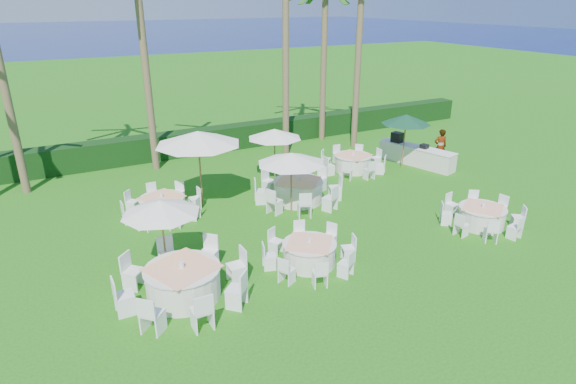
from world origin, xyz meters
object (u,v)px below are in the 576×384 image
at_px(banquet_table_b, 309,253).
at_px(umbrella_d, 275,134).
at_px(umbrella_c, 198,138).
at_px(buffet_table, 416,155).
at_px(banquet_table_f, 353,162).
at_px(banquet_table_e, 298,190).
at_px(staff_person, 440,147).
at_px(banquet_table_c, 482,216).
at_px(umbrella_b, 291,158).
at_px(banquet_table_a, 183,281).
at_px(banquet_table_d, 162,206).
at_px(umbrella_green, 406,119).
at_px(umbrella_a, 160,207).

bearing_deg(banquet_table_b, umbrella_d, 71.50).
relative_size(umbrella_c, umbrella_d, 1.38).
bearing_deg(buffet_table, banquet_table_f, 168.14).
height_order(banquet_table_e, umbrella_d, umbrella_d).
bearing_deg(banquet_table_f, buffet_table, -11.86).
distance_m(banquet_table_f, staff_person, 4.35).
height_order(banquet_table_c, buffet_table, buffet_table).
relative_size(banquet_table_b, staff_person, 1.63).
distance_m(banquet_table_c, buffet_table, 6.74).
height_order(banquet_table_b, banquet_table_c, banquet_table_b).
xyz_separation_m(banquet_table_e, umbrella_b, (-0.76, -0.83, 1.65)).
xyz_separation_m(banquet_table_c, staff_person, (3.62, 5.74, 0.48)).
distance_m(banquet_table_a, banquet_table_d, 5.45).
xyz_separation_m(banquet_table_f, umbrella_green, (2.30, -0.72, 1.90)).
distance_m(umbrella_green, buffet_table, 2.01).
distance_m(umbrella_d, umbrella_green, 6.17).
distance_m(umbrella_c, buffet_table, 10.76).
height_order(banquet_table_b, umbrella_b, umbrella_b).
xyz_separation_m(umbrella_green, staff_person, (1.88, -0.42, -1.44)).
bearing_deg(umbrella_c, banquet_table_e, -22.00).
distance_m(banquet_table_a, umbrella_c, 6.51).
bearing_deg(umbrella_a, banquet_table_c, -11.01).
bearing_deg(banquet_table_d, buffet_table, 0.78).
distance_m(banquet_table_a, umbrella_green, 13.42).
bearing_deg(umbrella_b, staff_person, 10.48).
relative_size(umbrella_b, umbrella_d, 1.07).
bearing_deg(umbrella_b, banquet_table_e, 47.50).
xyz_separation_m(banquet_table_f, umbrella_a, (-9.90, -4.85, 1.69)).
bearing_deg(umbrella_d, banquet_table_f, -7.52).
height_order(banquet_table_b, buffet_table, buffet_table).
bearing_deg(umbrella_c, banquet_table_d, -171.09).
distance_m(banquet_table_c, umbrella_d, 8.72).
relative_size(banquet_table_f, umbrella_green, 1.17).
distance_m(banquet_table_d, buffet_table, 12.12).
xyz_separation_m(banquet_table_a, umbrella_green, (12.11, 5.49, 1.83)).
distance_m(banquet_table_b, umbrella_b, 4.13).
xyz_separation_m(banquet_table_b, umbrella_d, (2.28, 6.81, 1.73)).
xyz_separation_m(banquet_table_a, umbrella_d, (6.06, 6.70, 1.64)).
bearing_deg(umbrella_green, umbrella_b, -163.57).
bearing_deg(banquet_table_d, banquet_table_e, -12.79).
bearing_deg(umbrella_c, umbrella_b, -39.78).
relative_size(banquet_table_c, buffet_table, 0.72).
bearing_deg(umbrella_a, banquet_table_d, 77.05).
xyz_separation_m(banquet_table_b, staff_person, (10.20, 5.17, 0.48)).
xyz_separation_m(umbrella_c, umbrella_green, (9.69, -0.14, -0.36)).
bearing_deg(umbrella_green, banquet_table_e, -168.80).
bearing_deg(umbrella_c, umbrella_d, 16.38).
relative_size(banquet_table_b, umbrella_d, 1.20).
bearing_deg(umbrella_green, banquet_table_d, -179.47).
bearing_deg(umbrella_b, umbrella_c, 140.22).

